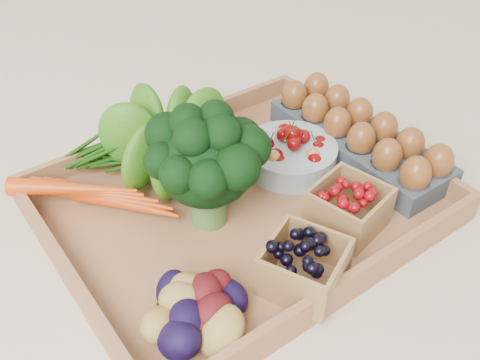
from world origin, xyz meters
TOP-DOWN VIEW (x-y plane):
  - ground at (0.00, 0.00)m, footprint 4.00×4.00m
  - tray at (0.00, 0.00)m, footprint 0.55×0.45m
  - carrots at (-0.17, 0.11)m, footprint 0.19×0.14m
  - lettuce at (-0.04, 0.13)m, footprint 0.14×0.14m
  - broccoli at (-0.06, -0.00)m, footprint 0.17×0.17m
  - cherry_bowl at (0.12, 0.03)m, footprint 0.15×0.15m
  - egg_carton at (0.24, -0.01)m, footprint 0.12×0.33m
  - potatoes at (-0.17, -0.15)m, footprint 0.14×0.14m
  - punnet_blackberry at (-0.03, -0.17)m, footprint 0.13×0.13m
  - punnet_raspberry at (0.10, -0.13)m, footprint 0.11×0.11m

SIDE VIEW (x-z plane):
  - ground at x=0.00m, z-range 0.00..0.00m
  - tray at x=0.00m, z-range 0.00..0.01m
  - egg_carton at x=0.24m, z-range 0.01..0.05m
  - cherry_bowl at x=0.12m, z-range 0.01..0.06m
  - carrots at x=-0.17m, z-range 0.01..0.06m
  - punnet_raspberry at x=0.10m, z-range 0.01..0.08m
  - punnet_blackberry at x=-0.03m, z-range 0.01..0.08m
  - potatoes at x=-0.17m, z-range 0.01..0.09m
  - broccoli at x=-0.06m, z-range 0.02..0.15m
  - lettuce at x=-0.04m, z-range 0.02..0.16m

